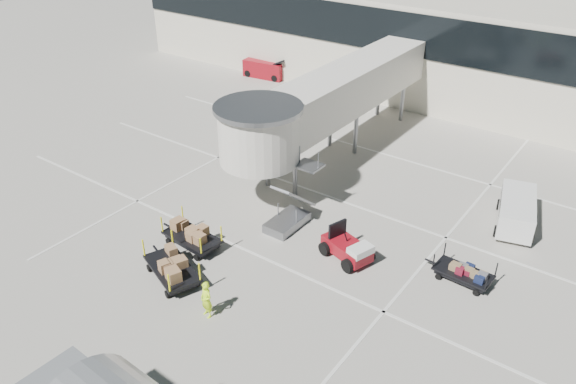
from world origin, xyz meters
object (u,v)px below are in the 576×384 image
object	(u,v)px
box_cart_near	(171,268)
minivan	(517,209)
baggage_tug	(348,248)
box_cart_far	(191,236)
belt_loader	(265,69)
suitcase_cart	(463,273)
ground_worker	(206,300)

from	to	relation	value
box_cart_near	minivan	xyz separation A→B (m)	(11.65, 14.18, 0.38)
baggage_tug	minivan	world-z (taller)	baggage_tug
box_cart_far	belt_loader	bearing A→B (deg)	123.98
suitcase_cart	ground_worker	distance (m)	11.89
baggage_tug	box_cart_near	xyz separation A→B (m)	(-5.91, -6.19, -0.02)
box_cart_far	ground_worker	bearing A→B (deg)	-34.43
suitcase_cart	box_cart_far	world-z (taller)	box_cart_far
ground_worker	minivan	distance (m)	17.33
box_cart_near	box_cart_far	size ratio (longest dim) A/B	1.06
ground_worker	minivan	xyz separation A→B (m)	(8.53, 15.09, 0.09)
suitcase_cart	ground_worker	xyz separation A→B (m)	(-8.07, -8.73, 0.42)
minivan	box_cart_near	bearing A→B (deg)	-144.24
minivan	ground_worker	bearing A→B (deg)	-134.33
minivan	box_cart_far	bearing A→B (deg)	-152.44
baggage_tug	box_cart_far	world-z (taller)	baggage_tug
baggage_tug	belt_loader	bearing A→B (deg)	153.91
box_cart_near	minivan	world-z (taller)	minivan
suitcase_cart	box_cart_far	distance (m)	13.43
baggage_tug	suitcase_cart	world-z (taller)	baggage_tug
baggage_tug	box_cart_near	size ratio (longest dim) A/B	0.71
box_cart_near	minivan	distance (m)	18.36
box_cart_near	belt_loader	bearing A→B (deg)	140.54
baggage_tug	box_cart_far	distance (m)	7.96
box_cart_far	minivan	size ratio (longest dim) A/B	0.83
suitcase_cart	box_cart_near	bearing A→B (deg)	-142.14
ground_worker	suitcase_cart	bearing A→B (deg)	58.87
ground_worker	belt_loader	size ratio (longest dim) A/B	0.41
belt_loader	minivan	bearing A→B (deg)	-30.92
box_cart_far	baggage_tug	bearing A→B (deg)	31.75
suitcase_cart	minivan	xyz separation A→B (m)	(0.47, 6.36, 0.51)
baggage_tug	belt_loader	world-z (taller)	belt_loader
box_cart_far	ground_worker	xyz separation A→B (m)	(4.26, -3.40, 0.32)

